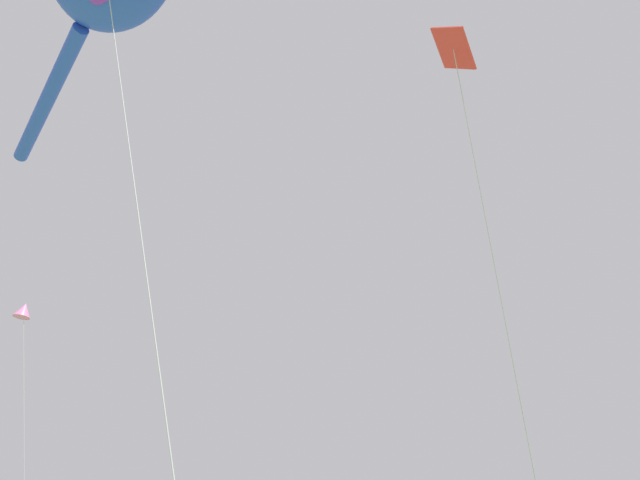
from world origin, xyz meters
TOP-DOWN VIEW (x-y plane):
  - small_kite_diamond_red at (4.96, 29.67)m, footprint 3.21×3.54m
  - small_kite_stunt_black at (2.03, 5.72)m, footprint 5.17×1.97m

SIDE VIEW (x-z plane):
  - small_kite_stunt_black at x=2.03m, z-range 4.92..16.66m
  - small_kite_diamond_red at x=4.96m, z-range 6.46..20.29m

